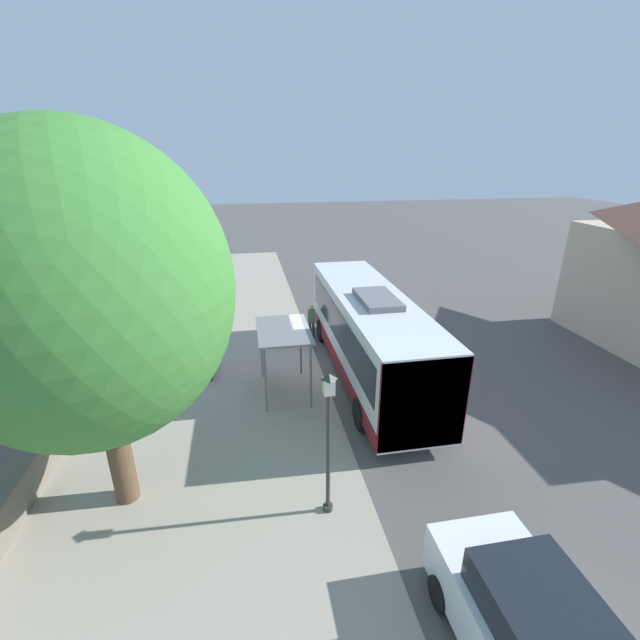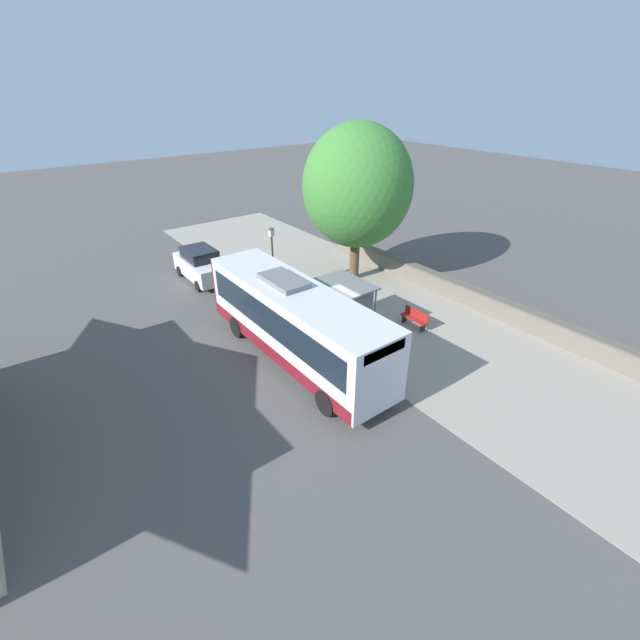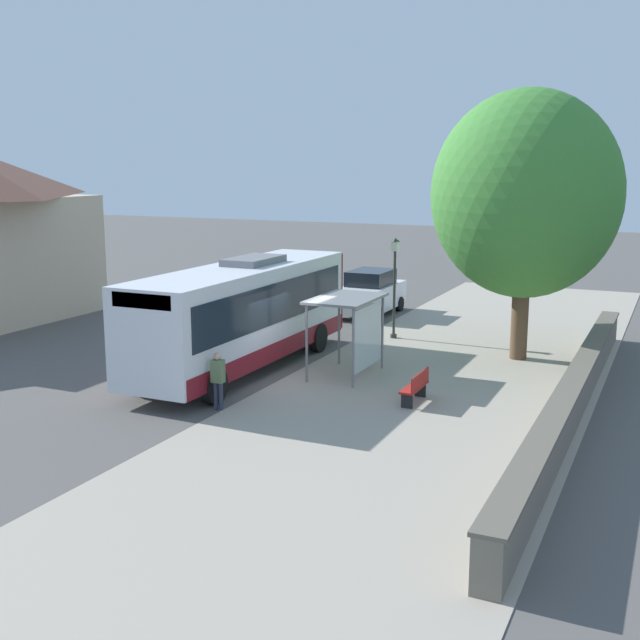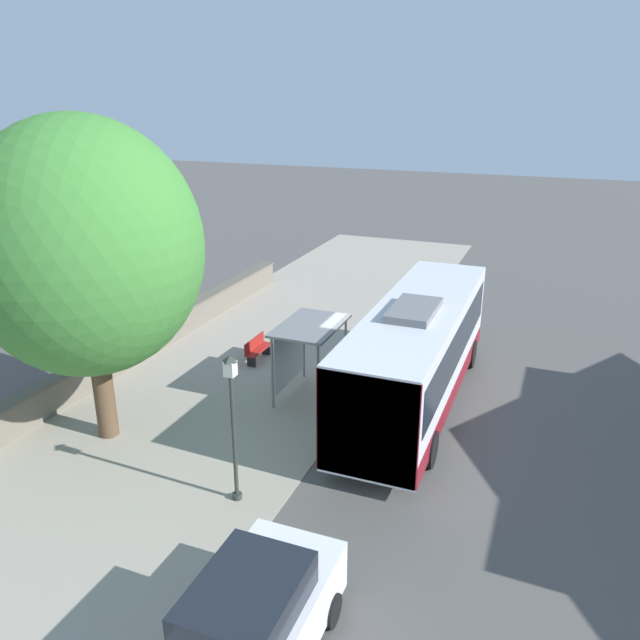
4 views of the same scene
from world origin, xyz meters
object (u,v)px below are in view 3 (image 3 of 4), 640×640
(pedestrian, at_px, (218,376))
(parked_car_behind_bus, at_px, (370,293))
(bus_shelter, at_px, (351,311))
(street_lamp_near, at_px, (395,279))
(shade_tree, at_px, (526,195))
(bus, at_px, (243,313))
(bench, at_px, (416,387))

(pedestrian, height_order, parked_car_behind_bus, parked_car_behind_bus)
(parked_car_behind_bus, bearing_deg, pedestrian, 94.98)
(bus_shelter, distance_m, parked_car_behind_bus, 10.37)
(street_lamp_near, xyz_separation_m, shade_tree, (-4.89, 1.31, 3.21))
(bus, bearing_deg, pedestrian, 110.98)
(bus_shelter, bearing_deg, parked_car_behind_bus, -72.23)
(street_lamp_near, height_order, parked_car_behind_bus, street_lamp_near)
(bench, xyz_separation_m, shade_tree, (-1.57, -6.28, 5.00))
(bus_shelter, height_order, street_lamp_near, street_lamp_near)
(pedestrian, bearing_deg, bus, -69.02)
(bus, height_order, bench, bus)
(bus, xyz_separation_m, bench, (-6.15, 1.27, -1.36))
(pedestrian, bearing_deg, street_lamp_near, -97.05)
(pedestrian, relative_size, bench, 1.08)
(bus_shelter, xyz_separation_m, shade_tree, (-4.29, -4.41, 3.41))
(bus_shelter, height_order, bench, bus_shelter)
(pedestrian, height_order, shade_tree, shade_tree)
(bus, relative_size, parked_car_behind_bus, 2.41)
(parked_car_behind_bus, bearing_deg, street_lamp_near, 121.85)
(bench, height_order, parked_car_behind_bus, parked_car_behind_bus)
(bus, bearing_deg, street_lamp_near, -114.15)
(bus_shelter, relative_size, pedestrian, 1.72)
(bus, bearing_deg, shade_tree, -147.02)
(bus, xyz_separation_m, shade_tree, (-7.73, -5.01, 3.64))
(bench, relative_size, street_lamp_near, 0.39)
(shade_tree, bearing_deg, pedestrian, 55.73)
(bus_shelter, bearing_deg, bus, 10.00)
(bench, xyz_separation_m, parked_car_behind_bus, (5.86, -11.69, 0.47))
(pedestrian, relative_size, street_lamp_near, 0.42)
(pedestrian, bearing_deg, bench, -148.86)
(shade_tree, bearing_deg, street_lamp_near, -14.98)
(bus, bearing_deg, bench, 168.37)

